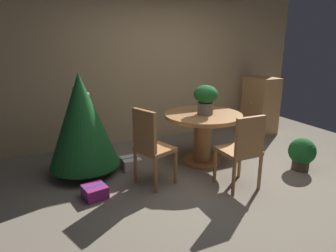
# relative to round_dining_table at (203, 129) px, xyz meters

# --- Properties ---
(ground_plane) EXTENTS (6.60, 6.60, 0.00)m
(ground_plane) POSITION_rel_round_dining_table_xyz_m (-0.14, -0.76, -0.52)
(ground_plane) COLOR #756B5B
(back_wall_panel) EXTENTS (6.00, 0.10, 2.60)m
(back_wall_panel) POSITION_rel_round_dining_table_xyz_m (-0.14, 1.44, 0.78)
(back_wall_panel) COLOR tan
(back_wall_panel) RESTS_ON ground_plane
(round_dining_table) EXTENTS (1.12, 1.12, 0.75)m
(round_dining_table) POSITION_rel_round_dining_table_xyz_m (0.00, 0.00, 0.00)
(round_dining_table) COLOR #9E6B3D
(round_dining_table) RESTS_ON ground_plane
(flower_vase) EXTENTS (0.34, 0.34, 0.42)m
(flower_vase) POSITION_rel_round_dining_table_xyz_m (0.00, -0.04, 0.47)
(flower_vase) COLOR #665B51
(flower_vase) RESTS_ON round_dining_table
(wooden_chair_left) EXTENTS (0.51, 0.53, 0.99)m
(wooden_chair_left) POSITION_rel_round_dining_table_xyz_m (-0.96, -0.35, 0.02)
(wooden_chair_left) COLOR #9E6B3D
(wooden_chair_left) RESTS_ON ground_plane
(wooden_chair_near) EXTENTS (0.43, 0.43, 0.94)m
(wooden_chair_near) POSITION_rel_round_dining_table_xyz_m (0.00, -0.90, 0.00)
(wooden_chair_near) COLOR #9E6B3D
(wooden_chair_near) RESTS_ON ground_plane
(holiday_tree) EXTENTS (0.94, 0.94, 1.38)m
(holiday_tree) POSITION_rel_round_dining_table_xyz_m (-1.65, 0.34, 0.23)
(holiday_tree) COLOR brown
(holiday_tree) RESTS_ON ground_plane
(gift_box_cream) EXTENTS (0.26, 0.27, 0.16)m
(gift_box_cream) POSITION_rel_round_dining_table_xyz_m (-1.04, 0.23, -0.44)
(gift_box_cream) COLOR silver
(gift_box_cream) RESTS_ON ground_plane
(gift_box_purple) EXTENTS (0.29, 0.30, 0.14)m
(gift_box_purple) POSITION_rel_round_dining_table_xyz_m (-1.68, -0.37, -0.45)
(gift_box_purple) COLOR #9E287A
(gift_box_purple) RESTS_ON ground_plane
(wooden_cabinet) EXTENTS (0.46, 0.63, 1.08)m
(wooden_cabinet) POSITION_rel_round_dining_table_xyz_m (1.83, 0.85, 0.02)
(wooden_cabinet) COLOR #B27F4C
(wooden_cabinet) RESTS_ON ground_plane
(potted_plant) EXTENTS (0.37, 0.37, 0.46)m
(potted_plant) POSITION_rel_round_dining_table_xyz_m (1.13, -0.81, -0.28)
(potted_plant) COLOR #4C382D
(potted_plant) RESTS_ON ground_plane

